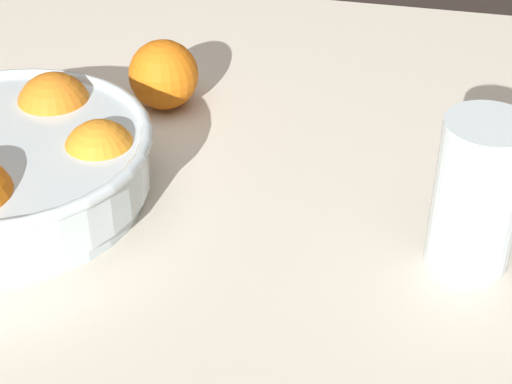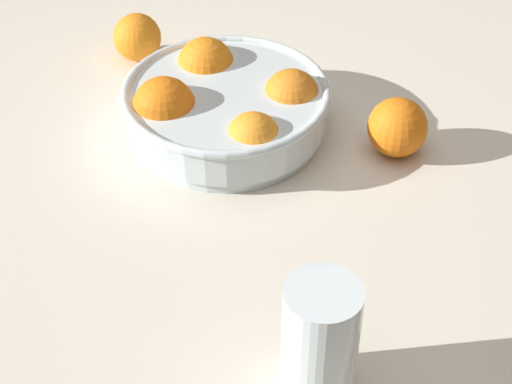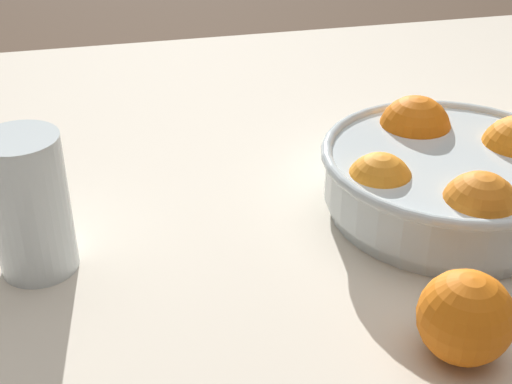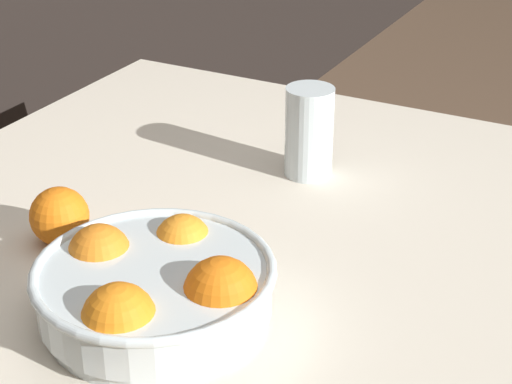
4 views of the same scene
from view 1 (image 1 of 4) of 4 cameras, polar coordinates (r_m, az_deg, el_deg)
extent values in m
cube|color=beige|center=(0.79, -8.36, -4.56)|extent=(1.27, 1.19, 0.03)
cylinder|color=silver|center=(0.86, -15.86, -0.09)|extent=(0.25, 0.25, 0.02)
cylinder|color=silver|center=(0.84, -16.23, 1.79)|extent=(0.27, 0.27, 0.05)
torus|color=silver|center=(0.83, -16.52, 3.25)|extent=(0.28, 0.28, 0.01)
sphere|color=orange|center=(0.81, -10.30, 2.34)|extent=(0.07, 0.07, 0.07)
sphere|color=orange|center=(0.89, -13.24, 5.38)|extent=(0.08, 0.08, 0.08)
cylinder|color=#F4A314|center=(0.76, 14.24, -1.83)|extent=(0.07, 0.07, 0.09)
cylinder|color=silver|center=(0.74, 14.54, -0.15)|extent=(0.07, 0.07, 0.14)
sphere|color=orange|center=(0.97, -6.18, 7.78)|extent=(0.08, 0.08, 0.08)
camera|label=2|loc=(0.73, 78.51, 29.17)|focal=60.00mm
camera|label=3|loc=(1.21, 13.34, 31.44)|focal=50.00mm
camera|label=4|loc=(1.05, -77.02, 15.46)|focal=60.00mm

